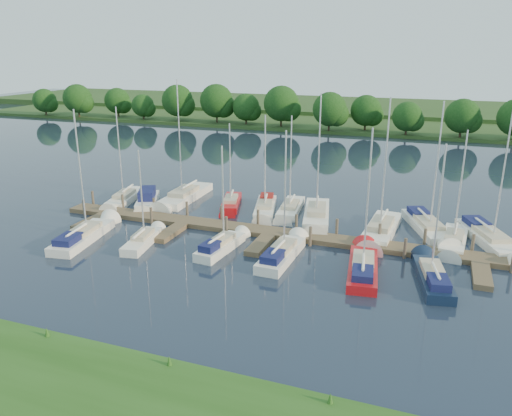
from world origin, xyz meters
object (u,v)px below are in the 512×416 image
(dock, at_px, (269,235))
(sailboat_n_0, at_px, (124,199))
(sailboat_s_2, at_px, (221,247))
(motorboat, at_px, (147,201))
(sailboat_n_5, at_px, (290,210))

(dock, bearing_deg, sailboat_n_0, 165.54)
(dock, bearing_deg, sailboat_s_2, -123.51)
(sailboat_n_0, relative_size, motorboat, 1.59)
(sailboat_n_0, xyz_separation_m, sailboat_n_5, (16.79, 2.51, -0.00))
(motorboat, bearing_deg, sailboat_n_0, -27.73)
(sailboat_n_5, distance_m, sailboat_s_2, 11.07)
(sailboat_n_0, relative_size, sailboat_n_5, 1.05)
(dock, distance_m, motorboat, 14.91)
(sailboat_n_0, bearing_deg, sailboat_s_2, 137.92)
(sailboat_s_2, bearing_deg, dock, 62.21)
(sailboat_s_2, bearing_deg, sailboat_n_5, 83.56)
(motorboat, xyz_separation_m, sailboat_n_5, (14.03, 2.65, -0.13))
(dock, relative_size, motorboat, 6.37)
(motorboat, xyz_separation_m, sailboat_s_2, (11.69, -8.17, -0.06))
(dock, distance_m, sailboat_n_5, 6.91)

